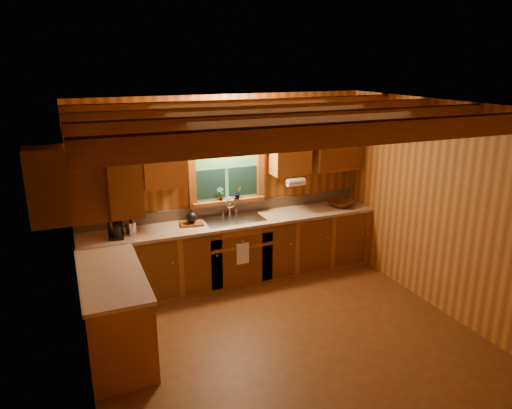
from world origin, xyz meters
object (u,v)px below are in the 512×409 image
object	(u,v)px
cutting_board	(192,224)
wicker_basket	(341,204)
coffee_maker	(115,225)
sink	(234,223)

from	to	relation	value
cutting_board	wicker_basket	world-z (taller)	wicker_basket
wicker_basket	coffee_maker	bearing A→B (deg)	-179.93
sink	coffee_maker	size ratio (longest dim) A/B	2.53
coffee_maker	cutting_board	size ratio (longest dim) A/B	1.05
coffee_maker	wicker_basket	size ratio (longest dim) A/B	0.90
coffee_maker	cutting_board	bearing A→B (deg)	13.54
cutting_board	wicker_basket	distance (m)	2.32
coffee_maker	sink	bearing A→B (deg)	10.67
coffee_maker	wicker_basket	xyz separation A→B (m)	(3.32, 0.00, -0.12)
cutting_board	wicker_basket	size ratio (longest dim) A/B	0.86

